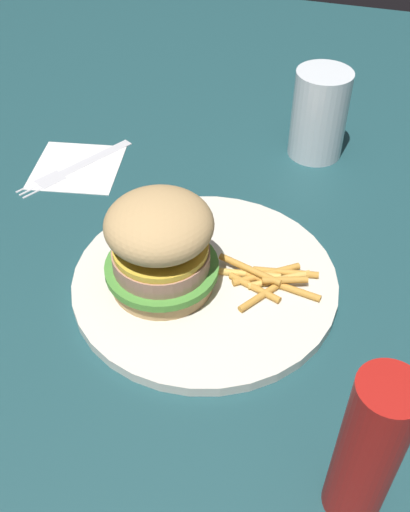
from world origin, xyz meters
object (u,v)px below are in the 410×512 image
object	(u,v)px
napkin	(77,167)
sandwich	(160,245)
plate	(205,281)
ketchup_bottle	(368,451)
drink_glass	(319,118)
fries_pile	(267,279)
fork	(76,166)

from	to	relation	value
napkin	sandwich	bearing A→B (deg)	-43.70
plate	ketchup_bottle	xyz separation A→B (m)	(0.17, -0.19, 0.07)
plate	drink_glass	size ratio (longest dim) A/B	2.37
fries_pile	drink_glass	xyz separation A→B (m)	(0.00, 0.27, 0.04)
plate	fork	size ratio (longest dim) A/B	1.72
fork	drink_glass	bearing A→B (deg)	23.59
fork	ketchup_bottle	world-z (taller)	ketchup_bottle
fork	ketchup_bottle	distance (m)	0.53
napkin	fries_pile	bearing A→B (deg)	-26.82
plate	napkin	distance (m)	0.27
plate	fries_pile	bearing A→B (deg)	9.96
fries_pile	napkin	world-z (taller)	fries_pile
plate	napkin	size ratio (longest dim) A/B	2.50
napkin	fork	bearing A→B (deg)	-118.95
plate	sandwich	size ratio (longest dim) A/B	2.40
plate	sandwich	bearing A→B (deg)	-152.72
sandwich	fries_pile	bearing A→B (deg)	16.99
sandwich	drink_glass	size ratio (longest dim) A/B	0.99
napkin	fork	world-z (taller)	fork
napkin	ketchup_bottle	bearing A→B (deg)	-40.82
plate	fork	world-z (taller)	plate
fork	napkin	bearing A→B (deg)	61.05
plate	ketchup_bottle	distance (m)	0.26
plate	drink_glass	bearing A→B (deg)	76.44
napkin	drink_glass	size ratio (longest dim) A/B	0.95
fries_pile	ketchup_bottle	xyz separation A→B (m)	(0.11, -0.20, 0.06)
ketchup_bottle	sandwich	bearing A→B (deg)	141.88
fork	drink_glass	xyz separation A→B (m)	(0.29, 0.13, 0.05)
napkin	ketchup_bottle	distance (m)	0.53
napkin	plate	bearing A→B (deg)	-34.91
sandwich	ketchup_bottle	size ratio (longest dim) A/B	0.76
fries_pile	drink_glass	distance (m)	0.27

